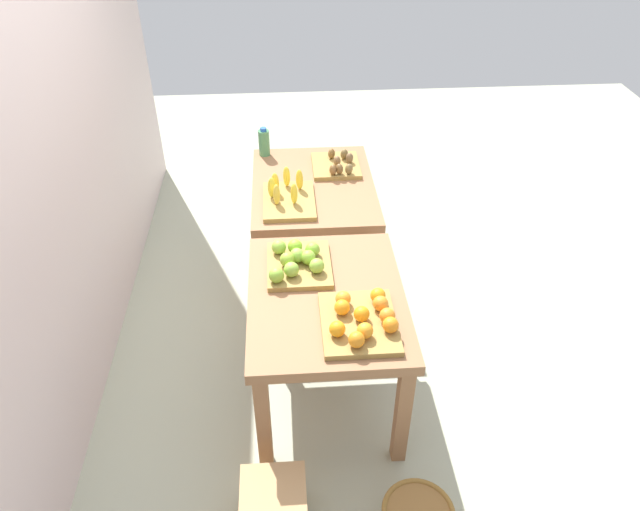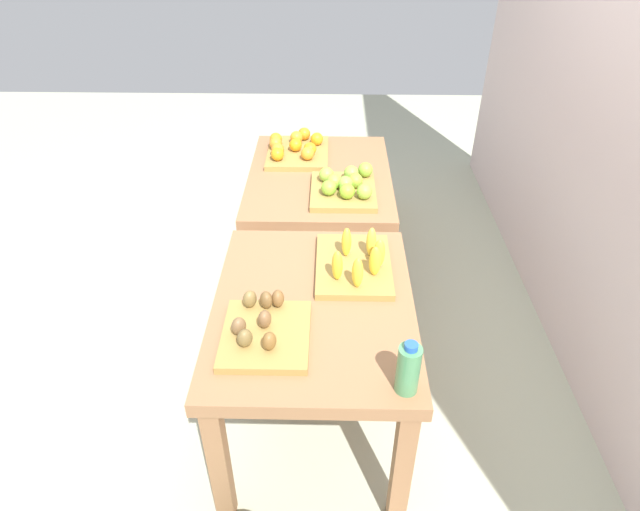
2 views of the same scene
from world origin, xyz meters
name	(u,v)px [view 1 (image 1 of 2)]	position (x,y,z in m)	size (l,w,h in m)	color
ground_plane	(319,324)	(0.00, 0.00, 0.00)	(8.00, 8.00, 0.00)	#AAAE95
back_wall	(46,115)	(0.00, 1.35, 1.50)	(4.40, 0.12, 3.00)	beige
display_table_left	(326,310)	(-0.56, 0.00, 0.63)	(1.04, 0.80, 0.74)	#956643
display_table_right	(313,198)	(0.56, 0.00, 0.63)	(1.04, 0.80, 0.74)	#956643
orange_bin	(361,319)	(-0.80, -0.15, 0.78)	(0.44, 0.36, 0.11)	#9F7E3E
apple_bin	(298,261)	(-0.33, 0.14, 0.78)	(0.40, 0.35, 0.11)	#9F7E3E
banana_crate	(288,197)	(0.34, 0.17, 0.78)	(0.44, 0.32, 0.17)	#9F7E3E
kiwi_bin	(337,165)	(0.75, -0.18, 0.76)	(0.36, 0.32, 0.10)	#9F7E3E
water_bottle	(264,142)	(0.99, 0.32, 0.83)	(0.08, 0.08, 0.21)	#4C8C59
watermelon_pile	(334,192)	(1.45, -0.23, 0.13)	(0.69, 0.42, 0.27)	#23693B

